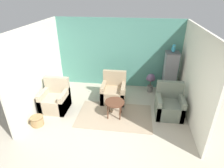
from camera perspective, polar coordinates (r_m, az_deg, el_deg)
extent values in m
plane|color=#B2A893|center=(4.67, -2.90, -19.22)|extent=(20.00, 20.00, 0.00)
cube|color=#4C897A|center=(6.91, 1.91, 9.20)|extent=(4.56, 0.06, 2.51)
cube|color=silver|center=(6.03, -21.77, 4.49)|extent=(0.06, 3.35, 2.51)
cube|color=silver|center=(5.52, 23.83, 2.06)|extent=(0.06, 3.35, 2.51)
cube|color=gray|center=(5.64, 0.79, -9.59)|extent=(2.18, 1.36, 0.01)
cylinder|color=#512D1E|center=(5.38, 0.82, -5.57)|extent=(0.56, 0.56, 0.04)
cylinder|color=#512D1E|center=(5.39, -1.29, -8.65)|extent=(0.04, 0.04, 0.46)
cylinder|color=#512D1E|center=(5.36, 2.45, -8.93)|extent=(0.04, 0.04, 0.46)
cylinder|color=#512D1E|center=(5.68, -0.75, -6.60)|extent=(0.04, 0.04, 0.46)
cylinder|color=#512D1E|center=(5.65, 2.79, -6.86)|extent=(0.04, 0.04, 0.46)
cube|color=tan|center=(6.06, -16.89, -5.59)|extent=(0.77, 0.75, 0.45)
cube|color=tan|center=(6.06, -16.40, -0.18)|extent=(0.77, 0.14, 0.52)
cube|color=tan|center=(6.14, -19.77, -4.57)|extent=(0.12, 0.75, 0.64)
cube|color=tan|center=(5.89, -14.13, -5.15)|extent=(0.12, 0.75, 0.64)
cube|color=slate|center=(5.78, 16.93, -7.26)|extent=(0.77, 0.75, 0.45)
cube|color=slate|center=(5.80, 17.17, -1.59)|extent=(0.77, 0.14, 0.52)
cube|color=slate|center=(5.69, 13.83, -6.37)|extent=(0.12, 0.75, 0.64)
cube|color=slate|center=(5.80, 20.20, -6.63)|extent=(0.12, 0.75, 0.64)
cube|color=#9E896B|center=(6.22, 0.44, -3.37)|extent=(0.77, 0.75, 0.45)
cube|color=#9E896B|center=(6.26, 0.81, 1.88)|extent=(0.77, 0.14, 0.52)
cube|color=#9E896B|center=(6.21, -2.51, -2.44)|extent=(0.12, 0.75, 0.64)
cube|color=#9E896B|center=(6.14, 3.44, -2.83)|extent=(0.12, 0.75, 0.64)
cube|color=#555559|center=(7.05, 16.40, -2.20)|extent=(0.49, 0.49, 0.12)
cube|color=gray|center=(6.73, 17.22, 3.38)|extent=(0.42, 0.42, 1.38)
cube|color=#555559|center=(6.50, 18.07, 9.08)|extent=(0.44, 0.44, 0.03)
ellipsoid|color=teal|center=(6.46, 18.22, 10.06)|extent=(0.13, 0.16, 0.20)
sphere|color=teal|center=(6.41, 18.39, 10.97)|extent=(0.11, 0.11, 0.11)
cone|color=gold|center=(6.37, 18.45, 10.78)|extent=(0.05, 0.05, 0.05)
cone|color=teal|center=(6.54, 18.10, 10.07)|extent=(0.06, 0.13, 0.17)
cylinder|color=#66605B|center=(7.00, 11.44, -1.35)|extent=(0.21, 0.21, 0.22)
cylinder|color=brown|center=(6.89, 11.61, 0.29)|extent=(0.03, 0.03, 0.23)
sphere|color=#664C6B|center=(6.80, 11.78, 1.89)|extent=(0.28, 0.28, 0.28)
sphere|color=#664C6B|center=(6.84, 11.07, 1.66)|extent=(0.17, 0.17, 0.17)
sphere|color=#664C6B|center=(6.80, 12.35, 1.51)|extent=(0.16, 0.16, 0.16)
cylinder|color=#A37F51|center=(5.63, -21.82, -10.42)|extent=(0.33, 0.33, 0.26)
cylinder|color=brown|center=(5.56, -22.03, -9.43)|extent=(0.35, 0.35, 0.02)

